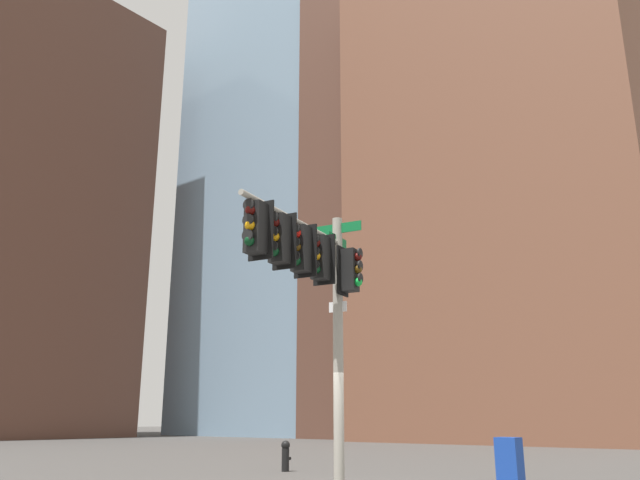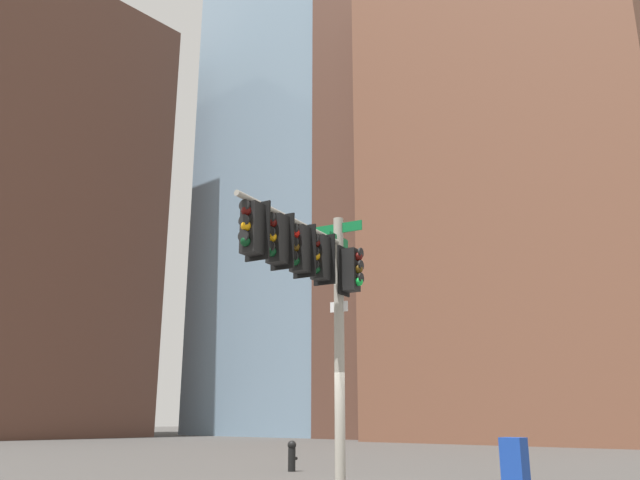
{
  "view_description": "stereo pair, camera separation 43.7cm",
  "coord_description": "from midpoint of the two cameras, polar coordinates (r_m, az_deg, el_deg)",
  "views": [
    {
      "loc": [
        -11.41,
        -8.61,
        1.49
      ],
      "look_at": [
        -0.56,
        0.19,
        5.4
      ],
      "focal_mm": 35.96,
      "sensor_mm": 36.0,
      "label": 1
    },
    {
      "loc": [
        -11.13,
        -8.94,
        1.49
      ],
      "look_at": [
        -0.56,
        0.19,
        5.4
      ],
      "focal_mm": 35.96,
      "sensor_mm": 36.0,
      "label": 2
    }
  ],
  "objects": [
    {
      "name": "building_glass_tower",
      "position": [
        72.78,
        2.74,
        9.78
      ],
      "size": [
        25.42,
        22.06,
        65.37
      ],
      "primitive_type": "cube",
      "color": "#7A99B2",
      "rests_on": "ground_plane"
    },
    {
      "name": "newspaper_box",
      "position": [
        17.21,
        17.66,
        -18.15
      ],
      "size": [
        0.46,
        0.58,
        1.05
      ],
      "primitive_type": "cube",
      "rotation": [
        0.0,
        0.0,
        -0.04
      ],
      "color": "#193FA5",
      "rests_on": "ground_plane"
    },
    {
      "name": "signal_pole_assembly",
      "position": [
        13.93,
        0.29,
        -3.2
      ],
      "size": [
        4.46,
        1.55,
        6.15
      ],
      "rotation": [
        0.0,
        0.0,
        3.34
      ],
      "color": "#9E998C",
      "rests_on": "ground_plane"
    },
    {
      "name": "fire_hydrant",
      "position": [
        19.93,
        -1.86,
        -18.55
      ],
      "size": [
        0.34,
        0.26,
        0.87
      ],
      "color": "black",
      "rests_on": "ground_plane"
    },
    {
      "name": "building_brick_nearside",
      "position": [
        53.97,
        20.26,
        3.11
      ],
      "size": [
        24.88,
        20.42,
        35.86
      ],
      "primitive_type": "cube",
      "color": "brown",
      "rests_on": "ground_plane"
    },
    {
      "name": "building_brick_midblock",
      "position": [
        59.45,
        11.7,
        3.77
      ],
      "size": [
        20.9,
        15.02,
        41.79
      ],
      "primitive_type": "cube",
      "color": "brown",
      "rests_on": "ground_plane"
    },
    {
      "name": "building_brick_farside",
      "position": [
        64.29,
        -25.5,
        2.21
      ],
      "size": [
        20.17,
        19.13,
        38.99
      ],
      "primitive_type": "cube",
      "color": "brown",
      "rests_on": "ground_plane"
    }
  ]
}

